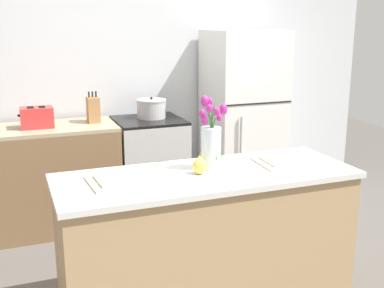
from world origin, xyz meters
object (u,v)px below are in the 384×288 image
at_px(plate_setting_right, 282,161).
at_px(cooking_pot, 152,109).
at_px(refrigerator, 243,119).
at_px(flower_vase, 211,142).
at_px(toaster, 37,117).
at_px(pear_figurine, 200,166).
at_px(stove_range, 150,168).
at_px(knife_block, 93,110).
at_px(plate_setting_left, 118,180).

height_order(plate_setting_right, cooking_pot, cooking_pot).
bearing_deg(refrigerator, plate_setting_right, -108.21).
bearing_deg(cooking_pot, flower_vase, -93.22).
height_order(refrigerator, toaster, refrigerator).
bearing_deg(refrigerator, flower_vase, -123.10).
height_order(pear_figurine, cooking_pot, cooking_pot).
distance_m(stove_range, plate_setting_right, 1.69).
distance_m(stove_range, pear_figurine, 1.68).
xyz_separation_m(refrigerator, flower_vase, (-0.99, -1.53, 0.21)).
distance_m(flower_vase, toaster, 1.76).
xyz_separation_m(refrigerator, cooking_pot, (-0.91, 0.05, 0.15)).
height_order(refrigerator, flower_vase, refrigerator).
relative_size(refrigerator, knife_block, 6.27).
height_order(refrigerator, pear_figurine, refrigerator).
distance_m(pear_figurine, cooking_pot, 1.66).
distance_m(plate_setting_left, plate_setting_right, 1.07).
relative_size(pear_figurine, knife_block, 0.50).
relative_size(plate_setting_right, toaster, 1.21).
height_order(refrigerator, plate_setting_right, refrigerator).
bearing_deg(refrigerator, pear_figurine, -124.42).
relative_size(stove_range, toaster, 3.26).
distance_m(plate_setting_left, knife_block, 1.62).
bearing_deg(pear_figurine, stove_range, 84.68).
distance_m(flower_vase, plate_setting_left, 0.61).
bearing_deg(toaster, refrigerator, 0.64).
bearing_deg(knife_block, flower_vase, -74.19).
bearing_deg(toaster, flower_vase, -58.66).
bearing_deg(pear_figurine, knife_block, 101.65).
bearing_deg(stove_range, refrigerator, 0.04).
height_order(plate_setting_right, knife_block, knife_block).
height_order(pear_figurine, plate_setting_right, pear_figurine).
distance_m(plate_setting_right, cooking_pot, 1.67).
distance_m(pear_figurine, knife_block, 1.68).
relative_size(plate_setting_left, toaster, 1.21).
distance_m(refrigerator, flower_vase, 1.83).
xyz_separation_m(plate_setting_left, cooking_pot, (0.68, 1.62, 0.10)).
xyz_separation_m(plate_setting_left, toaster, (-0.33, 1.55, 0.10)).
bearing_deg(knife_block, plate_setting_right, -60.25).
height_order(stove_range, refrigerator, refrigerator).
xyz_separation_m(stove_range, flower_vase, (-0.04, -1.53, 0.60)).
relative_size(plate_setting_left, plate_setting_right, 1.00).
bearing_deg(refrigerator, plate_setting_left, -135.17).
bearing_deg(plate_setting_right, knife_block, 119.75).
distance_m(stove_range, refrigerator, 1.03).
relative_size(flower_vase, pear_figurine, 3.35).
bearing_deg(plate_setting_right, flower_vase, 174.41).
bearing_deg(pear_figurine, plate_setting_left, 176.36).
xyz_separation_m(refrigerator, toaster, (-1.91, -0.02, 0.15)).
height_order(flower_vase, knife_block, flower_vase).
height_order(stove_range, knife_block, knife_block).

